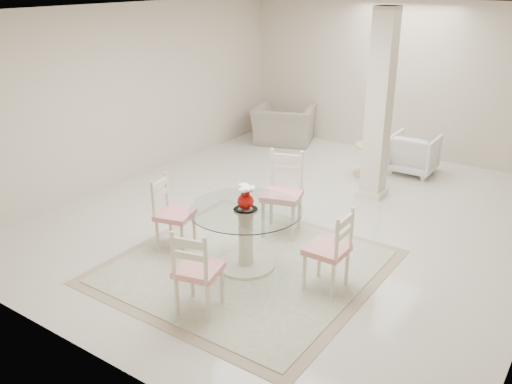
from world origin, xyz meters
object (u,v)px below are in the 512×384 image
Objects in this scene: red_vase at (246,197)px; dining_chair_south at (195,266)px; dining_table at (246,238)px; armchair_white at (414,153)px; dining_chair_north at (284,187)px; dining_chair_east at (333,245)px; dining_chair_west at (170,208)px; side_table at (369,161)px; column at (379,107)px; recliner_taupe at (284,125)px.

red_vase is 0.28× the size of dining_chair_south.
armchair_white is at bearing 83.48° from dining_table.
dining_chair_north is at bearing 77.72° from armchair_white.
dining_table is at bearing -99.67° from dining_chair_north.
dining_chair_east is (1.01, 0.12, 0.16)m from dining_table.
dining_chair_north is 1.44m from dining_chair_west.
red_vase is 3.65m from side_table.
dining_chair_north reaches higher than dining_chair_south.
column is 2.32× the size of dining_chair_north.
dining_table is 1.03m from dining_chair_east.
red_vase is 0.28× the size of dining_chair_east.
recliner_taupe is at bearing 0.09° from dining_chair_west.
armchair_white is (0.47, 4.13, -0.04)m from dining_table.
column reaches higher than dining_chair_west.
dining_chair_east is 1.93× the size of side_table.
dining_chair_south is at bearing -87.29° from side_table.
armchair_white is 0.78m from side_table.
column is 2.16× the size of dining_table.
dining_chair_east is at bearing -97.68° from dining_chair_west.
dining_chair_south reaches higher than armchair_white.
recliner_taupe is at bearing -5.84° from armchair_white.
dining_chair_east reaches higher than armchair_white.
armchair_white is (-0.54, 4.01, -0.20)m from dining_chair_east.
dining_chair_north is at bearing 97.89° from dining_table.
dining_table is at bearing 146.31° from red_vase.
red_vase is 0.24× the size of dining_chair_north.
column is at bearing 57.94° from dining_chair_north.
red_vase reaches higher than armchair_white.
side_table is (-0.41, 0.79, -1.11)m from column.
column is at bearing 82.39° from armchair_white.
armchair_white is (0.47, 4.13, -0.54)m from red_vase.
red_vase reaches higher than dining_chair_west.
dining_chair_east is at bearing 6.68° from dining_table.
dining_chair_north is at bearing -128.17° from dining_chair_east.
dining_chair_west is at bearing -83.04° from dining_chair_east.
dining_chair_east reaches higher than red_vase.
red_vase is 1.07m from dining_chair_south.
side_table is (-1.09, 3.47, -0.29)m from dining_chair_east.
column is 3.33m from dining_chair_west.
dining_chair_south is 1.40× the size of armchair_white.
column reaches higher than dining_chair_north.
column is at bearing -62.79° from side_table.
red_vase is 0.54× the size of side_table.
dining_table is at bearing 82.33° from armchair_white.
column is 2.67× the size of dining_chair_south.
side_table is at bearing 71.18° from dining_chair_north.
red_vase is (0.00, -0.00, 0.50)m from dining_table.
dining_chair_south is at bearing -99.82° from dining_chair_north.
dining_chair_west is at bearing -51.60° from dining_chair_south.
dining_chair_west reaches higher than dining_table.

